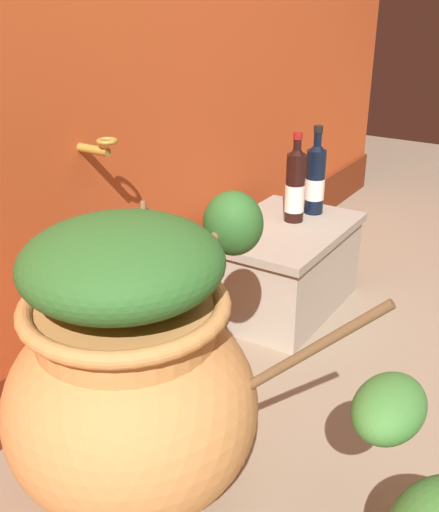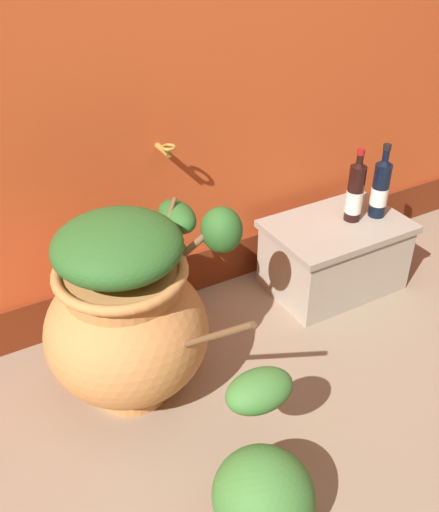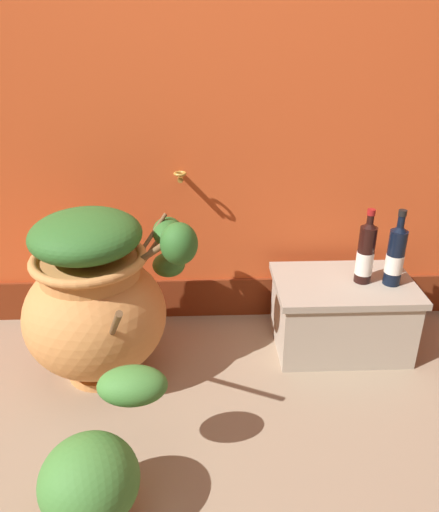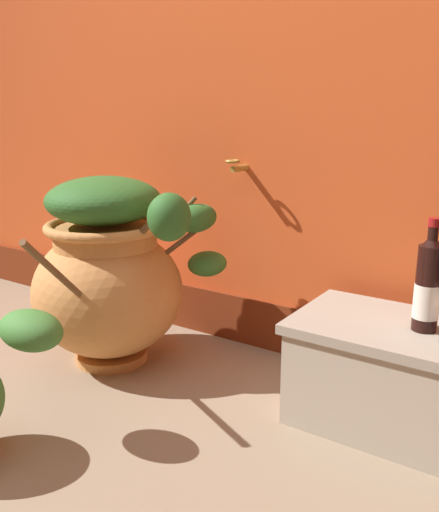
# 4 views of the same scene
# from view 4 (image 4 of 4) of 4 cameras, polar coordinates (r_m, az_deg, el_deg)

# --- Properties ---
(ground_plane) EXTENTS (7.00, 7.00, 0.00)m
(ground_plane) POSITION_cam_4_polar(r_m,az_deg,el_deg) (1.56, -16.81, -23.09)
(ground_plane) COLOR gray
(back_wall) EXTENTS (4.40, 0.33, 2.60)m
(back_wall) POSITION_cam_4_polar(r_m,az_deg,el_deg) (2.21, 7.25, 23.71)
(back_wall) COLOR #D15123
(back_wall) RESTS_ON ground_plane
(terracotta_urn) EXTENTS (0.70, 0.92, 0.72)m
(terracotta_urn) POSITION_cam_4_polar(r_m,az_deg,el_deg) (2.09, -11.39, -1.80)
(terracotta_urn) COLOR #D68E4C
(terracotta_urn) RESTS_ON ground_plane
(stone_ledge) EXTENTS (0.60, 0.41, 0.33)m
(stone_ledge) POSITION_cam_4_polar(r_m,az_deg,el_deg) (1.78, 17.65, -11.31)
(stone_ledge) COLOR #B2A893
(stone_ledge) RESTS_ON ground_plane
(wine_bottle_middle) EXTENTS (0.07, 0.07, 0.33)m
(wine_bottle_middle) POSITION_cam_4_polar(r_m,az_deg,el_deg) (1.66, 20.88, -2.83)
(wine_bottle_middle) COLOR black
(wine_bottle_middle) RESTS_ON stone_ledge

